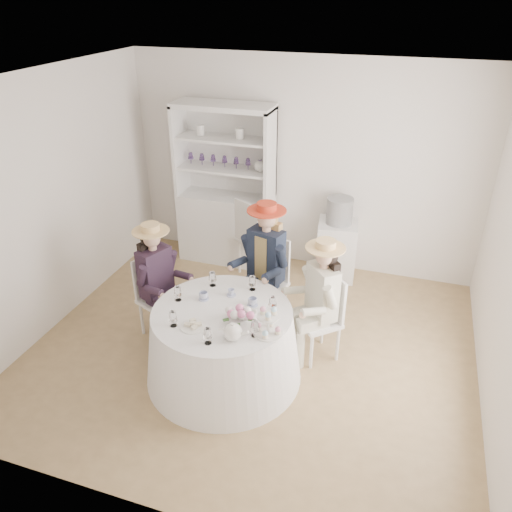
% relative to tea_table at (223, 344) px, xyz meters
% --- Properties ---
extents(ground, '(4.50, 4.50, 0.00)m').
position_rel_tea_table_xyz_m(ground, '(0.14, 0.49, -0.37)').
color(ground, olive).
rests_on(ground, ground).
extents(ceiling, '(4.50, 4.50, 0.00)m').
position_rel_tea_table_xyz_m(ceiling, '(0.14, 0.49, 2.33)').
color(ceiling, white).
rests_on(ceiling, wall_back).
extents(wall_back, '(4.50, 0.00, 4.50)m').
position_rel_tea_table_xyz_m(wall_back, '(0.14, 2.49, 0.98)').
color(wall_back, silver).
rests_on(wall_back, ground).
extents(wall_front, '(4.50, 0.00, 4.50)m').
position_rel_tea_table_xyz_m(wall_front, '(0.14, -1.51, 0.98)').
color(wall_front, silver).
rests_on(wall_front, ground).
extents(wall_left, '(0.00, 4.50, 4.50)m').
position_rel_tea_table_xyz_m(wall_left, '(-2.11, 0.49, 0.98)').
color(wall_left, silver).
rests_on(wall_left, ground).
extents(tea_table, '(1.51, 1.51, 0.75)m').
position_rel_tea_table_xyz_m(tea_table, '(0.00, 0.00, 0.00)').
color(tea_table, white).
rests_on(tea_table, ground).
extents(hutch, '(1.38, 0.78, 2.13)m').
position_rel_tea_table_xyz_m(hutch, '(-0.82, 2.24, 0.38)').
color(hutch, silver).
rests_on(hutch, ground).
extents(side_table, '(0.55, 0.55, 0.76)m').
position_rel_tea_table_xyz_m(side_table, '(0.69, 2.24, 0.01)').
color(side_table, silver).
rests_on(side_table, ground).
extents(hatbox, '(0.35, 0.35, 0.33)m').
position_rel_tea_table_xyz_m(hatbox, '(0.69, 2.24, 0.55)').
color(hatbox, black).
rests_on(hatbox, side_table).
extents(guest_left, '(0.55, 0.50, 1.32)m').
position_rel_tea_table_xyz_m(guest_left, '(-0.89, 0.41, 0.37)').
color(guest_left, silver).
rests_on(guest_left, ground).
extents(guest_mid, '(0.55, 0.59, 1.45)m').
position_rel_tea_table_xyz_m(guest_mid, '(0.11, 0.98, 0.45)').
color(guest_mid, silver).
rests_on(guest_mid, ground).
extents(guest_right, '(0.57, 0.56, 1.33)m').
position_rel_tea_table_xyz_m(guest_right, '(0.80, 0.57, 0.38)').
color(guest_right, silver).
rests_on(guest_right, ground).
extents(spare_chair, '(0.59, 0.59, 1.06)m').
position_rel_tea_table_xyz_m(spare_chair, '(-0.33, 1.92, 0.20)').
color(spare_chair, silver).
rests_on(spare_chair, ground).
extents(teacup_a, '(0.09, 0.09, 0.07)m').
position_rel_tea_table_xyz_m(teacup_a, '(-0.24, 0.14, 0.41)').
color(teacup_a, white).
rests_on(teacup_a, tea_table).
extents(teacup_b, '(0.09, 0.09, 0.06)m').
position_rel_tea_table_xyz_m(teacup_b, '(-0.01, 0.28, 0.41)').
color(teacup_b, white).
rests_on(teacup_b, tea_table).
extents(teacup_c, '(0.11, 0.11, 0.07)m').
position_rel_tea_table_xyz_m(teacup_c, '(0.24, 0.18, 0.41)').
color(teacup_c, white).
rests_on(teacup_c, tea_table).
extents(flower_bowl, '(0.25, 0.25, 0.05)m').
position_rel_tea_table_xyz_m(flower_bowl, '(0.23, -0.02, 0.40)').
color(flower_bowl, white).
rests_on(flower_bowl, tea_table).
extents(flower_arrangement, '(0.20, 0.20, 0.07)m').
position_rel_tea_table_xyz_m(flower_arrangement, '(0.20, -0.11, 0.47)').
color(flower_arrangement, pink).
rests_on(flower_arrangement, tea_table).
extents(table_teapot, '(0.22, 0.16, 0.17)m').
position_rel_tea_table_xyz_m(table_teapot, '(0.24, -0.34, 0.45)').
color(table_teapot, white).
rests_on(table_teapot, tea_table).
extents(sandwich_plate, '(0.23, 0.23, 0.05)m').
position_rel_tea_table_xyz_m(sandwich_plate, '(-0.15, -0.29, 0.39)').
color(sandwich_plate, white).
rests_on(sandwich_plate, tea_table).
extents(cupcake_stand, '(0.26, 0.26, 0.24)m').
position_rel_tea_table_xyz_m(cupcake_stand, '(0.50, -0.17, 0.47)').
color(cupcake_stand, white).
rests_on(cupcake_stand, tea_table).
extents(stemware_set, '(0.98, 0.98, 0.15)m').
position_rel_tea_table_xyz_m(stemware_set, '(-0.00, 0.00, 0.45)').
color(stemware_set, white).
rests_on(stemware_set, tea_table).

